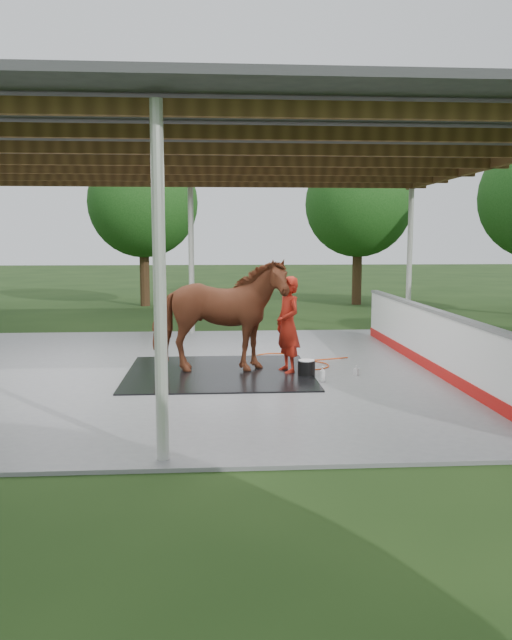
{
  "coord_description": "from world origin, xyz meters",
  "views": [
    {
      "loc": [
        0.58,
        -11.4,
        2.46
      ],
      "look_at": [
        1.33,
        -0.25,
        1.02
      ],
      "focal_mm": 35.0,
      "sensor_mm": 36.0,
      "label": 1
    }
  ],
  "objects": [
    {
      "name": "horse",
      "position": [
        0.66,
        -0.27,
        1.1
      ],
      "size": [
        2.45,
        1.14,
        2.05
      ],
      "primitive_type": "imported",
      "rotation": [
        0.0,
        0.0,
        1.59
      ],
      "color": "brown",
      "rests_on": "rubber_mat"
    },
    {
      "name": "soap_bottle_a",
      "position": [
        2.41,
        -1.09,
        0.18
      ],
      "size": [
        0.13,
        0.13,
        0.27
      ],
      "primitive_type": "imported",
      "rotation": [
        0.0,
        0.0,
        0.25
      ],
      "color": "silver",
      "rests_on": "concrete_slab"
    },
    {
      "name": "tree_belt",
      "position": [
        0.3,
        0.9,
        3.79
      ],
      "size": [
        28.0,
        28.0,
        5.8
      ],
      "color": "#382314",
      "rests_on": "ground"
    },
    {
      "name": "wash_bucket",
      "position": [
        2.21,
        -0.61,
        0.2
      ],
      "size": [
        0.31,
        0.31,
        0.29
      ],
      "color": "black",
      "rests_on": "concrete_slab"
    },
    {
      "name": "ground",
      "position": [
        0.0,
        0.0,
        0.0
      ],
      "size": [
        100.0,
        100.0,
        0.0
      ],
      "primitive_type": "plane",
      "color": "#1E3814"
    },
    {
      "name": "concrete_slab",
      "position": [
        0.0,
        0.0,
        0.03
      ],
      "size": [
        12.0,
        10.0,
        0.05
      ],
      "primitive_type": "cube",
      "color": "slate",
      "rests_on": "ground"
    },
    {
      "name": "handler",
      "position": [
        1.91,
        -0.29,
        0.93
      ],
      "size": [
        0.61,
        0.74,
        1.76
      ],
      "primitive_type": "imported",
      "rotation": [
        0.0,
        0.0,
        -1.24
      ],
      "color": "#AF2012",
      "rests_on": "concrete_slab"
    },
    {
      "name": "pavilion_structure",
      "position": [
        0.0,
        -0.0,
        3.97
      ],
      "size": [
        12.6,
        10.6,
        4.05
      ],
      "color": "beige",
      "rests_on": "ground"
    },
    {
      "name": "hose_coil",
      "position": [
        2.1,
        0.72,
        0.06
      ],
      "size": [
        1.9,
        1.75,
        0.02
      ],
      "color": "#BC3E0D",
      "rests_on": "concrete_slab"
    },
    {
      "name": "dasher_board",
      "position": [
        4.6,
        0.0,
        0.59
      ],
      "size": [
        0.16,
        8.0,
        1.15
      ],
      "color": "#B8120F",
      "rests_on": "concrete_slab"
    },
    {
      "name": "rubber_mat",
      "position": [
        0.66,
        -0.27,
        0.06
      ],
      "size": [
        3.32,
        3.12,
        0.02
      ],
      "primitive_type": "cube",
      "color": "black",
      "rests_on": "concrete_slab"
    },
    {
      "name": "soap_bottle_b",
      "position": [
        3.11,
        -0.6,
        0.14
      ],
      "size": [
        0.11,
        0.11,
        0.17
      ],
      "primitive_type": "imported",
      "rotation": [
        0.0,
        0.0,
        -0.72
      ],
      "color": "#338CD8",
      "rests_on": "concrete_slab"
    }
  ]
}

